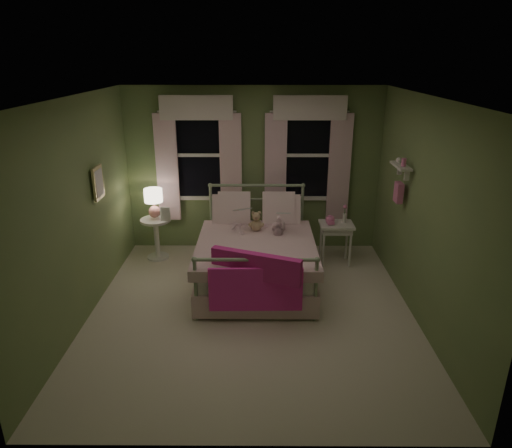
{
  "coord_description": "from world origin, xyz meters",
  "views": [
    {
      "loc": [
        0.09,
        -4.98,
        3.02
      ],
      "look_at": [
        0.05,
        0.46,
        1.0
      ],
      "focal_mm": 32.0,
      "sensor_mm": 36.0,
      "label": 1
    }
  ],
  "objects_px": {
    "table_lamp": "(154,200)",
    "nightstand_right": "(336,230)",
    "child_left": "(237,211)",
    "teddy_bear": "(256,223)",
    "bed": "(256,257)",
    "nightstand_left": "(156,233)",
    "child_right": "(276,210)"
  },
  "relations": [
    {
      "from": "child_left",
      "to": "teddy_bear",
      "type": "distance_m",
      "value": 0.34
    },
    {
      "from": "table_lamp",
      "to": "nightstand_right",
      "type": "bearing_deg",
      "value": -3.78
    },
    {
      "from": "child_right",
      "to": "nightstand_right",
      "type": "relative_size",
      "value": 1.1
    },
    {
      "from": "table_lamp",
      "to": "bed",
      "type": "bearing_deg",
      "value": -27.22
    },
    {
      "from": "child_left",
      "to": "table_lamp",
      "type": "xyz_separation_m",
      "value": [
        -1.28,
        0.38,
        0.05
      ]
    },
    {
      "from": "bed",
      "to": "nightstand_left",
      "type": "xyz_separation_m",
      "value": [
        -1.56,
        0.8,
        0.03
      ]
    },
    {
      "from": "nightstand_right",
      "to": "child_right",
      "type": "bearing_deg",
      "value": -167.85
    },
    {
      "from": "child_left",
      "to": "teddy_bear",
      "type": "bearing_deg",
      "value": 135.6
    },
    {
      "from": "bed",
      "to": "child_right",
      "type": "relative_size",
      "value": 2.89
    },
    {
      "from": "teddy_bear",
      "to": "nightstand_left",
      "type": "relative_size",
      "value": 0.46
    },
    {
      "from": "child_right",
      "to": "nightstand_left",
      "type": "distance_m",
      "value": 1.95
    },
    {
      "from": "child_left",
      "to": "teddy_bear",
      "type": "xyz_separation_m",
      "value": [
        0.28,
        -0.16,
        -0.12
      ]
    },
    {
      "from": "nightstand_right",
      "to": "teddy_bear",
      "type": "bearing_deg",
      "value": -163.47
    },
    {
      "from": "bed",
      "to": "child_left",
      "type": "height_order",
      "value": "child_left"
    },
    {
      "from": "bed",
      "to": "child_left",
      "type": "bearing_deg",
      "value": 123.6
    },
    {
      "from": "child_left",
      "to": "table_lamp",
      "type": "bearing_deg",
      "value": -31.49
    },
    {
      "from": "bed",
      "to": "child_right",
      "type": "xyz_separation_m",
      "value": [
        0.28,
        0.42,
        0.54
      ]
    },
    {
      "from": "bed",
      "to": "teddy_bear",
      "type": "height_order",
      "value": "bed"
    },
    {
      "from": "child_right",
      "to": "teddy_bear",
      "type": "height_order",
      "value": "child_right"
    },
    {
      "from": "teddy_bear",
      "to": "nightstand_right",
      "type": "xyz_separation_m",
      "value": [
        1.2,
        0.36,
        -0.24
      ]
    },
    {
      "from": "nightstand_left",
      "to": "bed",
      "type": "bearing_deg",
      "value": -27.22
    },
    {
      "from": "child_left",
      "to": "teddy_bear",
      "type": "relative_size",
      "value": 2.26
    },
    {
      "from": "child_left",
      "to": "nightstand_right",
      "type": "distance_m",
      "value": 1.54
    },
    {
      "from": "teddy_bear",
      "to": "table_lamp",
      "type": "xyz_separation_m",
      "value": [
        -1.56,
        0.54,
        0.16
      ]
    },
    {
      "from": "bed",
      "to": "child_right",
      "type": "height_order",
      "value": "child_right"
    },
    {
      "from": "child_left",
      "to": "table_lamp",
      "type": "height_order",
      "value": "child_left"
    },
    {
      "from": "child_right",
      "to": "nightstand_right",
      "type": "height_order",
      "value": "child_right"
    },
    {
      "from": "child_right",
      "to": "teddy_bear",
      "type": "distance_m",
      "value": 0.35
    },
    {
      "from": "nightstand_left",
      "to": "nightstand_right",
      "type": "height_order",
      "value": "same"
    },
    {
      "from": "child_left",
      "to": "nightstand_left",
      "type": "relative_size",
      "value": 1.04
    },
    {
      "from": "teddy_bear",
      "to": "nightstand_right",
      "type": "relative_size",
      "value": 0.47
    },
    {
      "from": "teddy_bear",
      "to": "nightstand_right",
      "type": "height_order",
      "value": "teddy_bear"
    }
  ]
}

